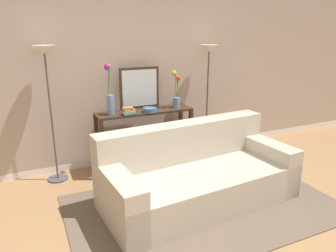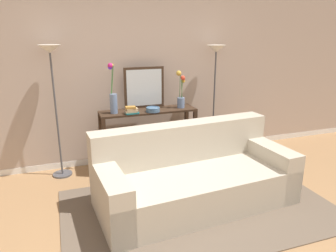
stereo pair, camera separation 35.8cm
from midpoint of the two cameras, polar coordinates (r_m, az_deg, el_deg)
back_wall at (r=4.70m, az=-11.39°, el=9.37°), size 12.00×0.15×2.70m
area_rug at (r=3.74m, az=3.65°, el=-14.19°), size 2.98×1.83×0.01m
couch at (r=3.72m, az=2.45°, el=-9.05°), size 2.28×1.14×0.88m
console_table at (r=4.55m, az=-6.43°, el=-0.46°), size 1.36×0.37×0.85m
floor_lamp_left at (r=4.27m, az=-23.15°, el=8.09°), size 0.28×0.28×1.76m
floor_lamp_right at (r=4.91m, az=5.14°, el=10.00°), size 0.28×0.28×1.72m
wall_mirror at (r=4.56m, az=-7.37°, el=6.74°), size 0.58×0.02×0.58m
vase_tall_flowers at (r=4.28m, az=-12.76°, el=5.05°), size 0.10×0.12×0.67m
vase_short_flowers at (r=4.58m, az=-0.73°, el=5.88°), size 0.13×0.12×0.53m
fruit_bowl at (r=4.37m, az=-5.62°, el=2.89°), size 0.19×0.19×0.06m
book_stack at (r=4.28m, az=-9.46°, el=2.59°), size 0.18×0.13×0.10m
book_row_under_console at (r=4.63m, az=-11.49°, el=-7.43°), size 0.22×0.18×0.12m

